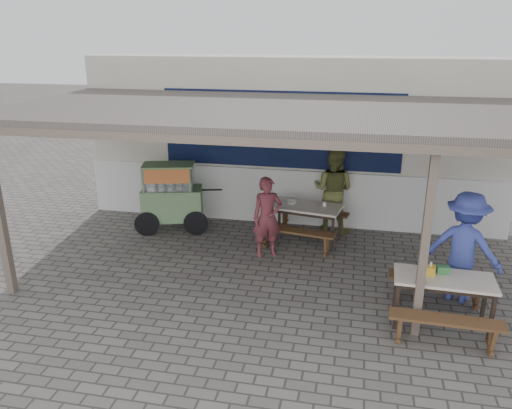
{
  "coord_description": "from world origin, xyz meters",
  "views": [
    {
      "loc": [
        1.4,
        -7.21,
        3.97
      ],
      "look_at": [
        -0.28,
        0.9,
        1.11
      ],
      "focal_mm": 35.0,
      "sensor_mm": 36.0,
      "label": 1
    }
  ],
  "objects_px": {
    "bench_right_street": "(446,326)",
    "patron_street_side": "(267,217)",
    "condiment_jar": "(324,204)",
    "table_right": "(444,283)",
    "table_left": "(305,209)",
    "bench_left_street": "(296,235)",
    "patron_right_table": "(464,247)",
    "condiment_bowl": "(292,202)",
    "bench_left_wall": "(313,215)",
    "donation_box": "(443,270)",
    "vendor_cart": "(171,195)",
    "tissue_box": "(430,270)",
    "patron_wall_side": "(333,190)",
    "bench_right_wall": "(437,284)"
  },
  "relations": [
    {
      "from": "patron_wall_side",
      "to": "tissue_box",
      "type": "xyz_separation_m",
      "value": [
        1.55,
        -3.31,
        -0.07
      ]
    },
    {
      "from": "bench_right_street",
      "to": "patron_right_table",
      "type": "height_order",
      "value": "patron_right_table"
    },
    {
      "from": "patron_right_table",
      "to": "condiment_bowl",
      "type": "xyz_separation_m",
      "value": [
        -2.9,
        1.88,
        -0.1
      ]
    },
    {
      "from": "bench_left_street",
      "to": "table_right",
      "type": "distance_m",
      "value": 3.14
    },
    {
      "from": "vendor_cart",
      "to": "patron_right_table",
      "type": "xyz_separation_m",
      "value": [
        5.43,
        -1.85,
        0.1
      ]
    },
    {
      "from": "donation_box",
      "to": "condiment_bowl",
      "type": "xyz_separation_m",
      "value": [
        -2.51,
        2.59,
        -0.03
      ]
    },
    {
      "from": "vendor_cart",
      "to": "patron_street_side",
      "type": "relative_size",
      "value": 1.12
    },
    {
      "from": "bench_right_street",
      "to": "donation_box",
      "type": "bearing_deg",
      "value": 91.22
    },
    {
      "from": "bench_left_street",
      "to": "table_right",
      "type": "relative_size",
      "value": 1.11
    },
    {
      "from": "bench_left_wall",
      "to": "table_right",
      "type": "height_order",
      "value": "table_right"
    },
    {
      "from": "donation_box",
      "to": "patron_street_side",
      "type": "bearing_deg",
      "value": 149.0
    },
    {
      "from": "patron_right_table",
      "to": "donation_box",
      "type": "relative_size",
      "value": 10.41
    },
    {
      "from": "donation_box",
      "to": "condiment_bowl",
      "type": "height_order",
      "value": "donation_box"
    },
    {
      "from": "patron_street_side",
      "to": "condiment_bowl",
      "type": "height_order",
      "value": "patron_street_side"
    },
    {
      "from": "bench_right_street",
      "to": "patron_street_side",
      "type": "distance_m",
      "value": 3.74
    },
    {
      "from": "tissue_box",
      "to": "table_right",
      "type": "bearing_deg",
      "value": -12.38
    },
    {
      "from": "bench_left_wall",
      "to": "table_right",
      "type": "distance_m",
      "value": 3.89
    },
    {
      "from": "bench_left_wall",
      "to": "donation_box",
      "type": "bearing_deg",
      "value": -45.74
    },
    {
      "from": "table_right",
      "to": "patron_wall_side",
      "type": "bearing_deg",
      "value": 119.68
    },
    {
      "from": "table_right",
      "to": "donation_box",
      "type": "bearing_deg",
      "value": 96.89
    },
    {
      "from": "bench_left_street",
      "to": "bench_left_wall",
      "type": "xyz_separation_m",
      "value": [
        0.2,
        1.17,
        0.0
      ]
    },
    {
      "from": "bench_right_street",
      "to": "patron_street_side",
      "type": "xyz_separation_m",
      "value": [
        -2.82,
        2.42,
        0.42
      ]
    },
    {
      "from": "bench_left_wall",
      "to": "condiment_bowl",
      "type": "relative_size",
      "value": 7.45
    },
    {
      "from": "donation_box",
      "to": "condiment_jar",
      "type": "xyz_separation_m",
      "value": [
        -1.86,
        2.57,
        -0.02
      ]
    },
    {
      "from": "table_left",
      "to": "patron_right_table",
      "type": "bearing_deg",
      "value": -24.69
    },
    {
      "from": "tissue_box",
      "to": "donation_box",
      "type": "height_order",
      "value": "tissue_box"
    },
    {
      "from": "bench_right_wall",
      "to": "tissue_box",
      "type": "height_order",
      "value": "tissue_box"
    },
    {
      "from": "patron_street_side",
      "to": "donation_box",
      "type": "xyz_separation_m",
      "value": [
        2.83,
        -1.7,
        0.05
      ]
    },
    {
      "from": "table_left",
      "to": "bench_left_street",
      "type": "xyz_separation_m",
      "value": [
        -0.1,
        -0.58,
        -0.33
      ]
    },
    {
      "from": "tissue_box",
      "to": "donation_box",
      "type": "distance_m",
      "value": 0.2
    },
    {
      "from": "patron_wall_side",
      "to": "bench_right_street",
      "type": "bearing_deg",
      "value": 129.44
    },
    {
      "from": "patron_street_side",
      "to": "donation_box",
      "type": "height_order",
      "value": "patron_street_side"
    },
    {
      "from": "bench_left_street",
      "to": "patron_street_side",
      "type": "height_order",
      "value": "patron_street_side"
    },
    {
      "from": "bench_left_street",
      "to": "bench_left_wall",
      "type": "relative_size",
      "value": 1.0
    },
    {
      "from": "table_right",
      "to": "patron_street_side",
      "type": "bearing_deg",
      "value": 149.48
    },
    {
      "from": "bench_right_street",
      "to": "condiment_jar",
      "type": "height_order",
      "value": "condiment_jar"
    },
    {
      "from": "tissue_box",
      "to": "patron_right_table",
      "type": "bearing_deg",
      "value": 54.15
    },
    {
      "from": "vendor_cart",
      "to": "tissue_box",
      "type": "bearing_deg",
      "value": -43.18
    },
    {
      "from": "bench_left_street",
      "to": "condiment_bowl",
      "type": "xyz_separation_m",
      "value": [
        -0.18,
        0.65,
        0.44
      ]
    },
    {
      "from": "bench_left_street",
      "to": "table_left",
      "type": "bearing_deg",
      "value": 90.0
    },
    {
      "from": "bench_right_wall",
      "to": "tissue_box",
      "type": "relative_size",
      "value": 10.97
    },
    {
      "from": "condiment_jar",
      "to": "table_right",
      "type": "bearing_deg",
      "value": -55.32
    },
    {
      "from": "patron_right_table",
      "to": "tissue_box",
      "type": "relative_size",
      "value": 13.12
    },
    {
      "from": "vendor_cart",
      "to": "patron_street_side",
      "type": "bearing_deg",
      "value": -35.99
    },
    {
      "from": "patron_right_table",
      "to": "condiment_jar",
      "type": "height_order",
      "value": "patron_right_table"
    },
    {
      "from": "condiment_bowl",
      "to": "bench_left_wall",
      "type": "bearing_deg",
      "value": 53.64
    },
    {
      "from": "bench_right_street",
      "to": "patron_right_table",
      "type": "relative_size",
      "value": 0.84
    },
    {
      "from": "bench_right_street",
      "to": "patron_street_side",
      "type": "relative_size",
      "value": 0.97
    },
    {
      "from": "bench_left_wall",
      "to": "condiment_jar",
      "type": "height_order",
      "value": "condiment_jar"
    },
    {
      "from": "bench_left_street",
      "to": "condiment_bowl",
      "type": "relative_size",
      "value": 7.45
    }
  ]
}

